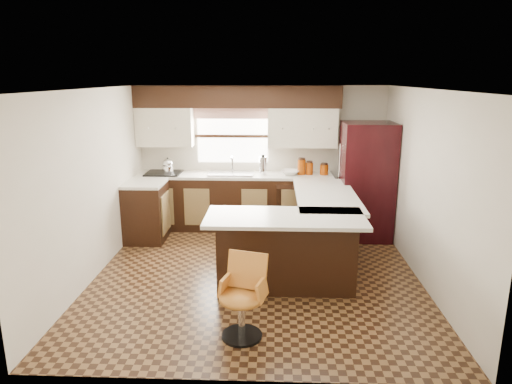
{
  "coord_description": "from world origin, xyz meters",
  "views": [
    {
      "loc": [
        0.22,
        -5.6,
        2.55
      ],
      "look_at": [
        -0.03,
        0.45,
        1.01
      ],
      "focal_mm": 32.0,
      "sensor_mm": 36.0,
      "label": 1
    }
  ],
  "objects_px": {
    "peninsula_return": "(286,252)",
    "refrigerator": "(366,181)",
    "peninsula_long": "(321,227)",
    "bar_chair": "(242,299)"
  },
  "relations": [
    {
      "from": "bar_chair",
      "to": "peninsula_long",
      "type": "bearing_deg",
      "value": 81.34
    },
    {
      "from": "peninsula_return",
      "to": "refrigerator",
      "type": "relative_size",
      "value": 0.89
    },
    {
      "from": "peninsula_long",
      "to": "peninsula_return",
      "type": "relative_size",
      "value": 1.18
    },
    {
      "from": "peninsula_long",
      "to": "bar_chair",
      "type": "relative_size",
      "value": 2.32
    },
    {
      "from": "refrigerator",
      "to": "peninsula_long",
      "type": "bearing_deg",
      "value": -130.76
    },
    {
      "from": "peninsula_long",
      "to": "peninsula_return",
      "type": "xyz_separation_m",
      "value": [
        -0.53,
        -0.97,
        0.0
      ]
    },
    {
      "from": "peninsula_return",
      "to": "refrigerator",
      "type": "height_order",
      "value": "refrigerator"
    },
    {
      "from": "peninsula_return",
      "to": "peninsula_long",
      "type": "bearing_deg",
      "value": 61.7
    },
    {
      "from": "peninsula_long",
      "to": "refrigerator",
      "type": "bearing_deg",
      "value": 49.24
    },
    {
      "from": "peninsula_long",
      "to": "bar_chair",
      "type": "bearing_deg",
      "value": -114.8
    }
  ]
}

